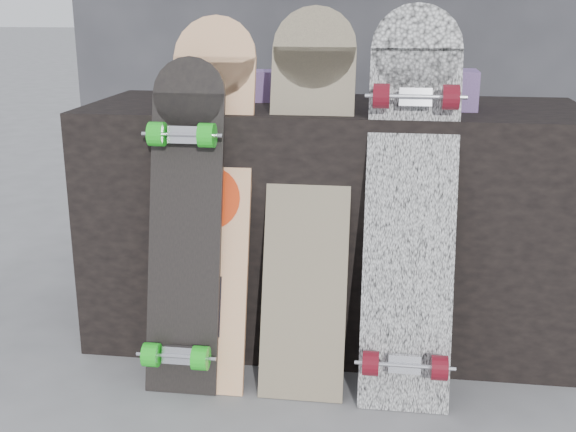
# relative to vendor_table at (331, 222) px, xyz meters

# --- Properties ---
(ground) EXTENTS (60.00, 60.00, 0.00)m
(ground) POSITION_rel_vendor_table_xyz_m (0.00, -0.50, -0.40)
(ground) COLOR slate
(ground) RESTS_ON ground
(vendor_table) EXTENTS (1.60, 0.60, 0.80)m
(vendor_table) POSITION_rel_vendor_table_xyz_m (0.00, 0.00, 0.00)
(vendor_table) COLOR black
(vendor_table) RESTS_ON ground
(booth) EXTENTS (2.40, 0.22, 2.20)m
(booth) POSITION_rel_vendor_table_xyz_m (0.00, 0.85, 0.70)
(booth) COLOR #2F2E33
(booth) RESTS_ON ground
(merch_box_purple) EXTENTS (0.18, 0.12, 0.10)m
(merch_box_purple) POSITION_rel_vendor_table_xyz_m (-0.30, 0.07, 0.45)
(merch_box_purple) COLOR #5D3872
(merch_box_purple) RESTS_ON vendor_table
(merch_box_small) EXTENTS (0.14, 0.14, 0.12)m
(merch_box_small) POSITION_rel_vendor_table_xyz_m (0.38, -0.04, 0.46)
(merch_box_small) COLOR #5D3872
(merch_box_small) RESTS_ON vendor_table
(merch_box_flat) EXTENTS (0.22, 0.10, 0.06)m
(merch_box_flat) POSITION_rel_vendor_table_xyz_m (-0.08, 0.15, 0.43)
(merch_box_flat) COLOR #D1B78C
(merch_box_flat) RESTS_ON vendor_table
(longboard_geisha) EXTENTS (0.25, 0.34, 1.09)m
(longboard_geisha) POSITION_rel_vendor_table_xyz_m (-0.34, -0.31, 0.17)
(longboard_geisha) COLOR beige
(longboard_geisha) RESTS_ON ground
(longboard_celtic) EXTENTS (0.25, 0.37, 1.12)m
(longboard_celtic) POSITION_rel_vendor_table_xyz_m (-0.05, -0.30, 0.19)
(longboard_celtic) COLOR #C6B387
(longboard_celtic) RESTS_ON ground
(longboard_cascadia) EXTENTS (0.26, 0.38, 1.12)m
(longboard_cascadia) POSITION_rel_vendor_table_xyz_m (0.25, -0.35, 0.18)
(longboard_cascadia) COLOR white
(longboard_cascadia) RESTS_ON ground
(skateboard_dark) EXTENTS (0.22, 0.32, 0.97)m
(skateboard_dark) POSITION_rel_vendor_table_xyz_m (-0.40, -0.38, 0.10)
(skateboard_dark) COLOR black
(skateboard_dark) RESTS_ON ground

